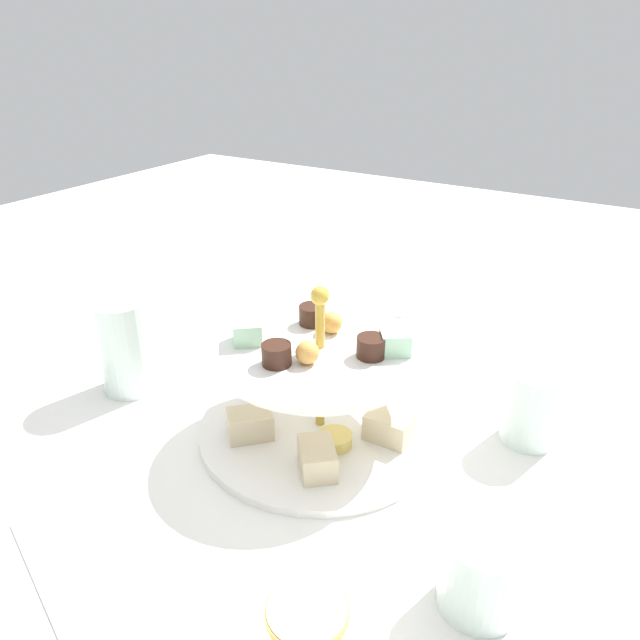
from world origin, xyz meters
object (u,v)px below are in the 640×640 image
water_glass_tall_right (126,346)px  butter_knife_left (357,314)px  water_glass_mid_back (532,406)px  teacup_with_saucer (307,634)px  butter_knife_right (45,582)px  tiered_serving_stand (320,395)px  water_glass_short_left (481,571)px

water_glass_tall_right → butter_knife_left: 0.37m
water_glass_tall_right → water_glass_mid_back: size_ratio=1.40×
water_glass_mid_back → butter_knife_left: bearing=149.9°
teacup_with_saucer → butter_knife_right: (-0.22, -0.06, -0.02)m
tiered_serving_stand → butter_knife_right: tiered_serving_stand is taller
butter_knife_right → water_glass_mid_back: size_ratio=1.99×
butter_knife_left → water_glass_mid_back: 0.36m
water_glass_mid_back → water_glass_tall_right: bearing=-161.3°
butter_knife_left → water_glass_tall_right: bearing=37.1°
water_glass_tall_right → butter_knife_right: (0.16, -0.25, -0.06)m
water_glass_short_left → teacup_with_saucer: (-0.09, -0.11, -0.01)m
water_glass_tall_right → water_glass_short_left: water_glass_tall_right is taller
water_glass_mid_back → tiered_serving_stand: bearing=-152.2°
tiered_serving_stand → water_glass_short_left: bearing=-29.6°
tiered_serving_stand → water_glass_tall_right: bearing=-169.5°
water_glass_tall_right → water_glass_mid_back: water_glass_tall_right is taller
butter_knife_right → teacup_with_saucer: bearing=35.4°
water_glass_tall_right → teacup_with_saucer: (0.38, -0.19, -0.04)m
water_glass_mid_back → water_glass_short_left: bearing=-85.4°
butter_knife_left → water_glass_mid_back: (0.31, -0.18, 0.04)m
tiered_serving_stand → teacup_with_saucer: bearing=-60.7°
butter_knife_left → butter_knife_right: 0.58m
butter_knife_left → teacup_with_saucer: bearing=85.2°
butter_knife_right → water_glass_mid_back: 0.50m
teacup_with_saucer → butter_knife_left: bearing=114.6°
water_glass_short_left → butter_knife_right: size_ratio=0.41×
tiered_serving_stand → teacup_with_saucer: (0.13, -0.23, -0.02)m
water_glass_tall_right → water_glass_mid_back: bearing=18.7°
butter_knife_right → water_glass_tall_right: bearing=143.9°
water_glass_tall_right → butter_knife_right: 0.30m
tiered_serving_stand → water_glass_short_left: (0.22, -0.13, -0.01)m
teacup_with_saucer → water_glass_tall_right: bearing=154.0°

